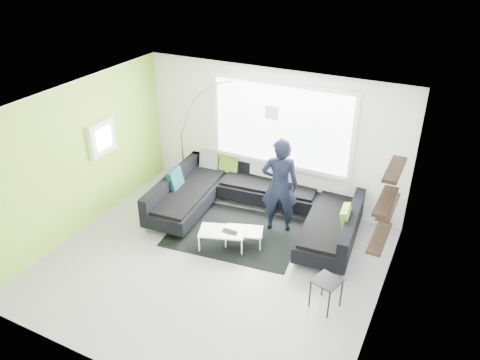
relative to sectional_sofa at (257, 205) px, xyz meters
name	(u,v)px	position (x,y,z in m)	size (l,w,h in m)	color
ground	(212,263)	(-0.14, -1.55, -0.37)	(5.50, 5.50, 0.00)	gray
room_shell	(218,165)	(-0.10, -1.34, 1.44)	(5.54, 5.04, 2.82)	silver
sectional_sofa	(257,205)	(0.00, 0.00, 0.00)	(4.05, 2.72, 0.83)	black
rug	(235,233)	(-0.20, -0.57, -0.36)	(2.40, 1.74, 0.01)	black
coffee_table	(233,237)	(-0.06, -0.92, -0.20)	(1.04, 0.61, 0.34)	white
arc_lamp	(181,134)	(-2.09, 0.61, 0.87)	(2.32, 0.96, 2.47)	silver
side_table	(326,293)	(1.91, -1.69, -0.11)	(0.37, 0.37, 0.51)	black
person	(280,186)	(0.46, -0.05, 0.57)	(0.80, 0.66, 1.88)	black
laptop	(229,233)	(-0.07, -1.06, -0.01)	(0.29, 0.18, 0.02)	black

